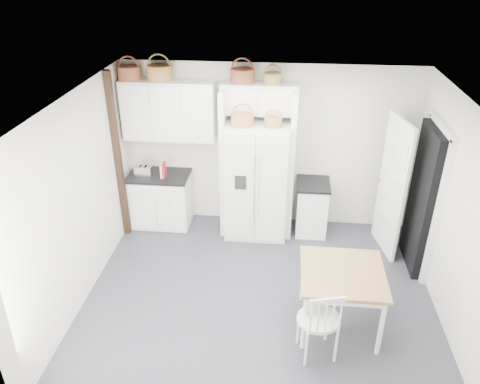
# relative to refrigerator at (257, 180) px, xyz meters

# --- Properties ---
(floor) EXTENTS (4.50, 4.50, 0.00)m
(floor) POSITION_rel_refrigerator_xyz_m (0.15, -1.63, -0.91)
(floor) COLOR #32343C
(floor) RESTS_ON ground
(ceiling) EXTENTS (4.50, 4.50, 0.00)m
(ceiling) POSITION_rel_refrigerator_xyz_m (0.15, -1.63, 1.69)
(ceiling) COLOR white
(ceiling) RESTS_ON wall_back
(wall_back) EXTENTS (4.50, 0.00, 4.50)m
(wall_back) POSITION_rel_refrigerator_xyz_m (0.15, 0.37, 0.39)
(wall_back) COLOR silver
(wall_back) RESTS_ON floor
(wall_left) EXTENTS (0.00, 4.00, 4.00)m
(wall_left) POSITION_rel_refrigerator_xyz_m (-2.10, -1.63, 0.39)
(wall_left) COLOR silver
(wall_left) RESTS_ON floor
(wall_right) EXTENTS (0.00, 4.00, 4.00)m
(wall_right) POSITION_rel_refrigerator_xyz_m (2.40, -1.63, 0.39)
(wall_right) COLOR silver
(wall_right) RESTS_ON floor
(refrigerator) EXTENTS (0.94, 0.75, 1.81)m
(refrigerator) POSITION_rel_refrigerator_xyz_m (0.00, 0.00, 0.00)
(refrigerator) COLOR silver
(refrigerator) RESTS_ON floor
(base_cab_left) EXTENTS (0.92, 0.58, 0.85)m
(base_cab_left) POSITION_rel_refrigerator_xyz_m (-1.56, 0.07, -0.48)
(base_cab_left) COLOR white
(base_cab_left) RESTS_ON floor
(base_cab_right) EXTENTS (0.47, 0.56, 0.82)m
(base_cab_right) POSITION_rel_refrigerator_xyz_m (0.87, 0.07, -0.50)
(base_cab_right) COLOR white
(base_cab_right) RESTS_ON floor
(dining_table) EXTENTS (0.96, 0.96, 0.80)m
(dining_table) POSITION_rel_refrigerator_xyz_m (1.12, -2.03, -0.51)
(dining_table) COLOR brown
(dining_table) RESTS_ON floor
(windsor_chair) EXTENTS (0.57, 0.54, 0.98)m
(windsor_chair) POSITION_rel_refrigerator_xyz_m (0.85, -2.49, -0.42)
(windsor_chair) COLOR white
(windsor_chair) RESTS_ON floor
(counter_left) EXTENTS (0.96, 0.62, 0.04)m
(counter_left) POSITION_rel_refrigerator_xyz_m (-1.56, 0.07, -0.04)
(counter_left) COLOR black
(counter_left) RESTS_ON base_cab_left
(counter_right) EXTENTS (0.50, 0.60, 0.04)m
(counter_right) POSITION_rel_refrigerator_xyz_m (0.87, 0.07, -0.07)
(counter_right) COLOR black
(counter_right) RESTS_ON base_cab_right
(toaster) EXTENTS (0.27, 0.16, 0.18)m
(toaster) POSITION_rel_refrigerator_xyz_m (-1.76, -0.03, 0.07)
(toaster) COLOR silver
(toaster) RESTS_ON counter_left
(cookbook_red) EXTENTS (0.04, 0.16, 0.24)m
(cookbook_red) POSITION_rel_refrigerator_xyz_m (-1.44, -0.01, 0.10)
(cookbook_red) COLOR #A70D23
(cookbook_red) RESTS_ON counter_left
(cookbook_cream) EXTENTS (0.06, 0.15, 0.22)m
(cookbook_cream) POSITION_rel_refrigerator_xyz_m (-1.46, -0.01, 0.09)
(cookbook_cream) COLOR white
(cookbook_cream) RESTS_ON counter_left
(basket_upper_a) EXTENTS (0.34, 0.34, 0.19)m
(basket_upper_a) POSITION_rel_refrigerator_xyz_m (-1.90, 0.20, 1.54)
(basket_upper_a) COLOR brown
(basket_upper_a) RESTS_ON upper_cabinet
(basket_upper_b) EXTENTS (0.37, 0.37, 0.22)m
(basket_upper_b) POSITION_rel_refrigerator_xyz_m (-1.45, 0.20, 1.55)
(basket_upper_b) COLOR brown
(basket_upper_b) RESTS_ON upper_cabinet
(basket_bridge_a) EXTENTS (0.35, 0.35, 0.20)m
(basket_bridge_a) POSITION_rel_refrigerator_xyz_m (-0.25, 0.20, 1.54)
(basket_bridge_a) COLOR brown
(basket_bridge_a) RESTS_ON bridge_cabinet
(basket_bridge_b) EXTENTS (0.26, 0.26, 0.15)m
(basket_bridge_b) POSITION_rel_refrigerator_xyz_m (0.18, 0.20, 1.52)
(basket_bridge_b) COLOR brown
(basket_bridge_b) RESTS_ON bridge_cabinet
(basket_fridge_a) EXTENTS (0.33, 0.33, 0.17)m
(basket_fridge_a) POSITION_rel_refrigerator_xyz_m (-0.22, -0.10, 0.99)
(basket_fridge_a) COLOR brown
(basket_fridge_a) RESTS_ON refrigerator
(basket_fridge_b) EXTENTS (0.25, 0.25, 0.14)m
(basket_fridge_b) POSITION_rel_refrigerator_xyz_m (0.22, -0.10, 0.97)
(basket_fridge_b) COLOR brown
(basket_fridge_b) RESTS_ON refrigerator
(upper_cabinet) EXTENTS (1.40, 0.34, 0.90)m
(upper_cabinet) POSITION_rel_refrigerator_xyz_m (-1.35, 0.20, 0.99)
(upper_cabinet) COLOR white
(upper_cabinet) RESTS_ON wall_back
(bridge_cabinet) EXTENTS (1.12, 0.34, 0.45)m
(bridge_cabinet) POSITION_rel_refrigerator_xyz_m (-0.00, 0.20, 1.22)
(bridge_cabinet) COLOR white
(bridge_cabinet) RESTS_ON wall_back
(fridge_panel_left) EXTENTS (0.08, 0.60, 2.30)m
(fridge_panel_left) POSITION_rel_refrigerator_xyz_m (-0.51, 0.07, 0.24)
(fridge_panel_left) COLOR white
(fridge_panel_left) RESTS_ON floor
(fridge_panel_right) EXTENTS (0.08, 0.60, 2.30)m
(fridge_panel_right) POSITION_rel_refrigerator_xyz_m (0.51, 0.07, 0.24)
(fridge_panel_right) COLOR white
(fridge_panel_right) RESTS_ON floor
(trim_post) EXTENTS (0.09, 0.09, 2.60)m
(trim_post) POSITION_rel_refrigerator_xyz_m (-2.05, -0.28, 0.39)
(trim_post) COLOR black
(trim_post) RESTS_ON floor
(doorway_void) EXTENTS (0.18, 0.85, 2.05)m
(doorway_void) POSITION_rel_refrigerator_xyz_m (2.31, -0.63, 0.12)
(doorway_void) COLOR black
(doorway_void) RESTS_ON floor
(door_slab) EXTENTS (0.21, 0.79, 2.05)m
(door_slab) POSITION_rel_refrigerator_xyz_m (1.95, -0.29, 0.12)
(door_slab) COLOR white
(door_slab) RESTS_ON floor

